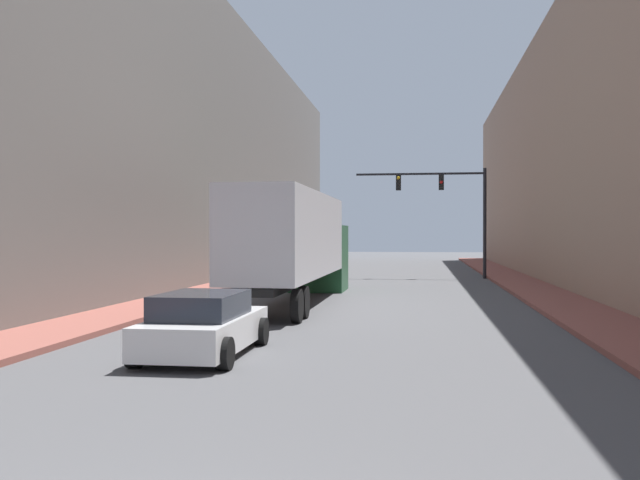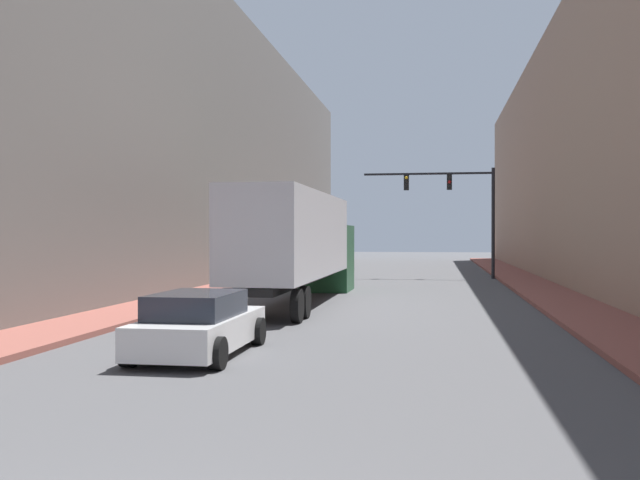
{
  "view_description": "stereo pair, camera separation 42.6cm",
  "coord_description": "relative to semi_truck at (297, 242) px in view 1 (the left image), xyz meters",
  "views": [
    {
      "loc": [
        2.09,
        -4.21,
        2.59
      ],
      "look_at": [
        -0.76,
        15.95,
        2.42
      ],
      "focal_mm": 40.0,
      "sensor_mm": 36.0,
      "label": 1
    },
    {
      "loc": [
        2.52,
        -4.15,
        2.59
      ],
      "look_at": [
        -0.76,
        15.95,
        2.42
      ],
      "focal_mm": 40.0,
      "sensor_mm": 36.0,
      "label": 2
    }
  ],
  "objects": [
    {
      "name": "semi_truck",
      "position": [
        0.0,
        0.0,
        0.0
      ],
      "size": [
        2.41,
        14.58,
        4.04
      ],
      "color": "silver",
      "rests_on": "ground"
    },
    {
      "name": "sidewalk_left",
      "position": [
        -4.67,
        7.81,
        -2.21
      ],
      "size": [
        2.45,
        80.0,
        0.15
      ],
      "color": "brown",
      "rests_on": "ground"
    },
    {
      "name": "building_right",
      "position": [
        13.92,
        7.81,
        4.58
      ],
      "size": [
        6.0,
        80.0,
        13.73
      ],
      "color": "#997A66",
      "rests_on": "ground"
    },
    {
      "name": "sedan_car",
      "position": [
        0.03,
        -11.73,
        -1.63
      ],
      "size": [
        2.04,
        4.43,
        1.35
      ],
      "color": "silver",
      "rests_on": "ground"
    },
    {
      "name": "traffic_signal_gantry",
      "position": [
        6.48,
        16.1,
        2.24
      ],
      "size": [
        7.63,
        0.35,
        6.45
      ],
      "color": "black",
      "rests_on": "ground"
    },
    {
      "name": "sidewalk_right",
      "position": [
        9.7,
        7.81,
        -2.21
      ],
      "size": [
        2.45,
        80.0,
        0.15
      ],
      "color": "brown",
      "rests_on": "ground"
    },
    {
      "name": "building_left",
      "position": [
        -8.89,
        7.81,
        5.4
      ],
      "size": [
        6.0,
        80.0,
        15.38
      ],
      "color": "#66605B",
      "rests_on": "ground"
    }
  ]
}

